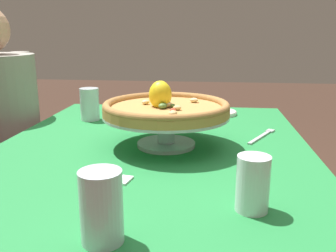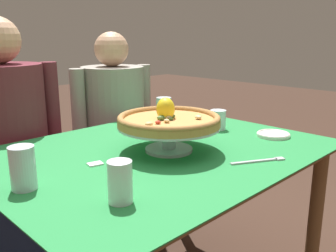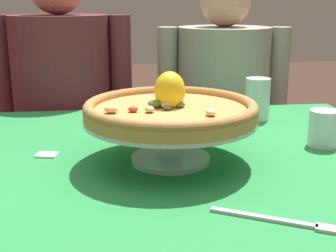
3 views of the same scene
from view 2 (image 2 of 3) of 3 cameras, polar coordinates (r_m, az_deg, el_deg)
The scene contains 12 objects.
dining_table at distance 1.46m, azimuth -1.37°, elevation -7.29°, with size 1.28×0.98×0.73m.
pizza_stand at distance 1.38m, azimuth 0.13°, elevation -1.05°, with size 0.39×0.39×0.10m.
pizza at distance 1.37m, azimuth 0.10°, elevation 1.06°, with size 0.39×0.39×0.10m.
water_glass_front_left at distance 0.98m, azimuth -7.50°, elevation -9.10°, with size 0.07×0.07×0.11m.
water_glass_side_right at distance 1.73m, azimuth 7.83°, elevation 0.79°, with size 0.07×0.07×0.09m.
water_glass_side_left at distance 1.13m, azimuth -21.73°, elevation -6.56°, with size 0.07×0.07×0.13m.
water_glass_back_right at distance 1.84m, azimuth -0.66°, elevation 2.23°, with size 0.08×0.08×0.13m.
side_plate at distance 1.66m, azimuth 16.18°, elevation -1.27°, with size 0.14×0.14×0.02m.
dinner_fork at distance 1.33m, azimuth 14.34°, elevation -5.30°, with size 0.19×0.11×0.01m.
sugar_packet at distance 1.28m, azimuth -11.35°, elevation -5.84°, with size 0.05×0.04×0.01m, color white.
diner_left at distance 1.88m, azimuth -23.64°, elevation -4.01°, with size 0.52×0.40×1.25m.
diner_right at distance 2.18m, azimuth -8.36°, elevation -1.61°, with size 0.51×0.39×1.18m.
Camera 2 is at (-0.93, -0.99, 1.16)m, focal length 38.90 mm.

